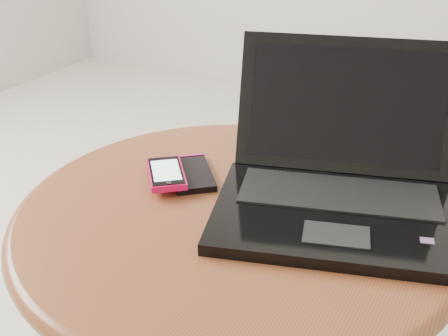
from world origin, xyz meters
The scene contains 4 objects.
table centered at (-0.08, 0.09, 0.41)m, with size 0.66×0.66×0.52m.
laptop centered at (0.05, 0.17, 0.56)m, with size 0.42×0.40×0.22m.
phone_black centered at (-0.19, 0.14, 0.53)m, with size 0.13×0.13×0.01m.
phone_pink centered at (-0.22, 0.11, 0.54)m, with size 0.11×0.11×0.01m.
Camera 1 is at (0.25, -0.57, 0.97)m, focal length 46.41 mm.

